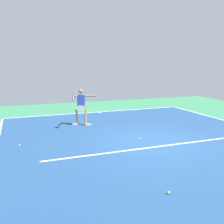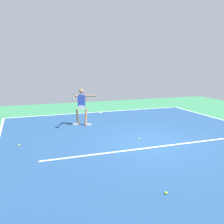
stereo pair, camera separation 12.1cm
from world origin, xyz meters
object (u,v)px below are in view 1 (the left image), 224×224
Objects in this scene: tennis_ball_near_service_line at (19,145)px; tennis_ball_by_sideline at (139,139)px; tennis_ball_centre_court at (168,193)px; tennis_player at (81,105)px.

tennis_ball_near_service_line is 4.46m from tennis_ball_by_sideline.
tennis_ball_near_service_line is at bearing -9.92° from tennis_ball_by_sideline.
tennis_ball_near_service_line and tennis_ball_by_sideline have the same top height.
tennis_ball_centre_court is 4.26m from tennis_ball_by_sideline.
tennis_ball_centre_court is (-3.11, 4.83, 0.00)m from tennis_ball_near_service_line.
tennis_ball_centre_court is at bearing 122.80° from tennis_ball_near_service_line.
tennis_ball_by_sideline is at bearing 140.52° from tennis_player.
tennis_player is at bearing -140.83° from tennis_ball_near_service_line.
tennis_ball_by_sideline is at bearing 170.08° from tennis_ball_near_service_line.
tennis_ball_centre_court and tennis_ball_by_sideline have the same top height.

